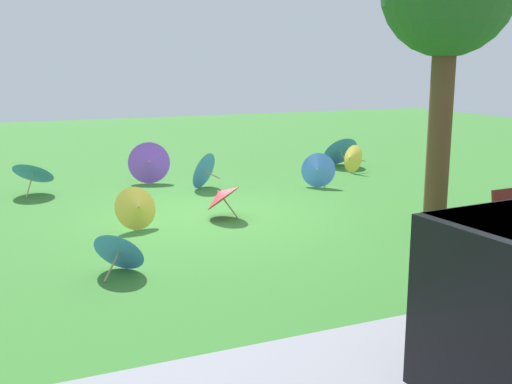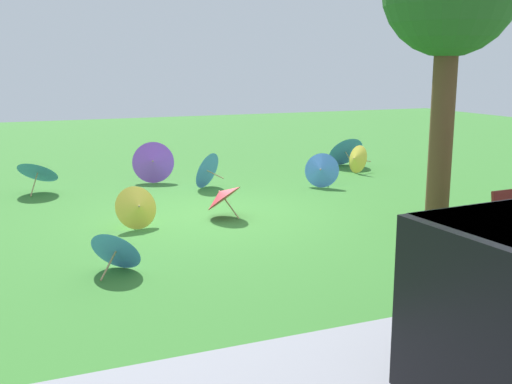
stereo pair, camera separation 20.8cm
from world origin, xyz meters
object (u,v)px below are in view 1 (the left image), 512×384
(parasol_red_0, at_px, (221,195))
(parasol_blue_5, at_px, (121,248))
(parasol_blue_1, at_px, (339,149))
(parasol_blue_2, at_px, (318,170))
(parasol_yellow_1, at_px, (351,158))
(parasol_yellow_0, at_px, (137,208))
(parasol_purple_0, at_px, (149,162))
(parasol_blue_3, at_px, (34,170))
(parasol_blue_0, at_px, (201,170))

(parasol_red_0, relative_size, parasol_blue_5, 1.11)
(parasol_blue_1, height_order, parasol_blue_2, parasol_blue_1)
(parasol_blue_2, relative_size, parasol_yellow_1, 1.14)
(parasol_blue_1, relative_size, parasol_yellow_1, 1.33)
(parasol_yellow_0, relative_size, parasol_blue_5, 0.92)
(parasol_purple_0, bearing_deg, parasol_red_0, 95.48)
(parasol_red_0, distance_m, parasol_blue_2, 3.31)
(parasol_blue_2, xyz_separation_m, parasol_yellow_1, (-1.63, -1.24, -0.03))
(parasol_blue_1, bearing_deg, parasol_blue_3, 4.40)
(parasol_blue_0, relative_size, parasol_blue_3, 0.78)
(parasol_blue_2, bearing_deg, parasol_yellow_0, 23.03)
(parasol_yellow_0, height_order, parasol_purple_0, parasol_purple_0)
(parasol_blue_2, height_order, parasol_blue_3, parasol_blue_3)
(parasol_blue_0, xyz_separation_m, parasol_blue_1, (-4.22, -1.35, 0.02))
(parasol_blue_3, bearing_deg, parasol_blue_5, 96.35)
(parasol_blue_3, relative_size, parasol_yellow_1, 1.57)
(parasol_red_0, height_order, parasol_yellow_1, parasol_yellow_1)
(parasol_blue_3, relative_size, parasol_purple_0, 1.09)
(parasol_blue_1, bearing_deg, parasol_purple_0, 3.61)
(parasol_blue_2, xyz_separation_m, parasol_yellow_0, (4.35, 1.85, -0.02))
(parasol_blue_0, height_order, parasol_yellow_1, parasol_blue_0)
(parasol_blue_3, xyz_separation_m, parasol_yellow_1, (-7.26, 0.42, -0.15))
(parasol_blue_3, bearing_deg, parasol_blue_0, 166.90)
(parasol_blue_3, bearing_deg, parasol_red_0, 129.63)
(parasol_red_0, relative_size, parasol_blue_3, 0.84)
(parasol_yellow_1, relative_size, parasol_blue_5, 0.84)
(parasol_blue_0, distance_m, parasol_blue_2, 2.49)
(parasol_yellow_0, xyz_separation_m, parasol_purple_0, (-1.15, -3.76, 0.11))
(parasol_blue_3, distance_m, parasol_yellow_1, 7.27)
(parasol_blue_0, height_order, parasol_blue_1, parasol_blue_1)
(parasol_blue_3, xyz_separation_m, parasol_purple_0, (-2.43, -0.26, -0.03))
(parasol_yellow_0, height_order, parasol_blue_5, parasol_yellow_0)
(parasol_blue_2, bearing_deg, parasol_blue_1, -130.23)
(parasol_blue_5, bearing_deg, parasol_red_0, -135.34)
(parasol_blue_2, xyz_separation_m, parasol_purple_0, (3.20, -1.92, 0.09))
(parasol_purple_0, relative_size, parasol_blue_5, 1.22)
(parasol_purple_0, distance_m, parasol_blue_5, 6.02)
(parasol_blue_0, bearing_deg, parasol_yellow_0, 53.62)
(parasol_blue_2, height_order, parasol_blue_5, parasol_blue_2)
(parasol_blue_1, xyz_separation_m, parasol_blue_5, (6.91, 6.06, -0.11))
(parasol_yellow_1, height_order, parasol_blue_5, parasol_yellow_1)
(parasol_blue_3, bearing_deg, parasol_yellow_0, 110.04)
(parasol_blue_3, bearing_deg, parasol_blue_2, 163.55)
(parasol_blue_3, bearing_deg, parasol_blue_1, -175.60)
(parasol_blue_5, bearing_deg, parasol_blue_2, -142.68)
(parasol_blue_2, distance_m, parasol_blue_3, 5.87)
(parasol_blue_2, bearing_deg, parasol_blue_3, -16.45)
(parasol_blue_1, distance_m, parasol_yellow_1, 1.04)
(parasol_red_0, bearing_deg, parasol_blue_5, 44.66)
(parasol_blue_2, height_order, parasol_yellow_1, parasol_blue_2)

